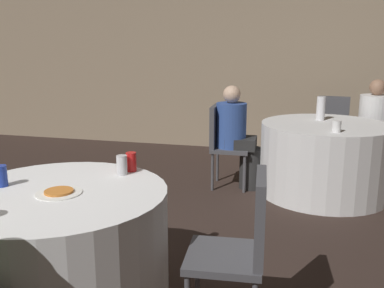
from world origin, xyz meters
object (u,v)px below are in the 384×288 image
Objects in this scene: chair_near_east at (242,240)px; table_near at (62,253)px; bottle_far at (321,108)px; table_far at (324,159)px; chair_far_west at (222,139)px; soda_can_blue at (2,176)px; person_blue_shirt at (238,137)px; soda_can_silver at (122,165)px; chair_far_north at (332,126)px; pizza_plate_near at (59,192)px; person_white_shirt at (371,128)px; chair_far_northeast at (377,131)px; soda_can_red at (131,162)px.

table_near is at bearing 90.00° from chair_near_east.
table_far is at bearing -74.99° from bottle_far.
soda_can_blue is at bearing -20.19° from chair_far_west.
person_blue_shirt is (0.65, 2.49, 0.19)m from table_near.
bottle_far is (0.48, 2.64, 0.33)m from chair_near_east.
table_far is at bearing 58.01° from soda_can_silver.
pizza_plate_near is at bearing 72.53° from chair_far_north.
person_white_shirt is (0.54, 0.73, 0.22)m from table_far.
chair_far_northeast is 3.59m from soda_can_silver.
person_white_shirt is (1.45, 0.76, 0.03)m from person_blue_shirt.
chair_far_north is (1.69, 3.57, 0.16)m from table_near.
chair_near_east is at bearing 6.20° from pizza_plate_near.
table_near is 2.54m from chair_far_west.
chair_far_west reaches higher than pizza_plate_near.
chair_near_east is 1.40m from soda_can_blue.
chair_far_west is 0.78× the size of person_white_shirt.
chair_far_north is 1.50m from person_blue_shirt.
pizza_plate_near is 2.04× the size of soda_can_red.
chair_far_northeast is at bearing 56.27° from soda_can_red.
pizza_plate_near is (-0.99, -0.11, 0.22)m from chair_near_east.
chair_far_north is 1.63m from chair_far_west.
chair_far_west is at bearing 61.84° from person_white_shirt.
person_white_shirt is at bearing 148.54° from chair_far_north.
person_blue_shirt is (-0.36, 2.41, 0.02)m from chair_near_east.
pizza_plate_near is at bearing 91.65° from chair_near_east.
table_near is at bearing -118.79° from bottle_far.
bottle_far reaches higher than chair_far_north.
chair_far_north is 7.34× the size of soda_can_blue.
person_white_shirt reaches higher than table_near.
chair_far_north is at bearing -2.24° from person_white_shirt.
person_blue_shirt is (-1.54, -0.88, 0.02)m from chair_far_northeast.
chair_far_west is (-0.53, 2.40, 0.00)m from chair_near_east.
person_white_shirt is at bearing 116.13° from person_blue_shirt.
soda_can_silver is (-0.03, -0.08, 0.00)m from soda_can_red.
table_near is at bearing -121.72° from table_far.
table_near is 2.58m from person_blue_shirt.
person_white_shirt is at bearing 52.89° from soda_can_blue.
chair_far_north is at bearing 65.30° from soda_can_silver.
chair_far_north reaches higher than soda_can_blue.
chair_far_north is 7.34× the size of soda_can_silver.
soda_can_red is at bearing -122.48° from table_far.
soda_can_red is at bearing -8.13° from chair_far_west.
soda_can_red reaches higher than pizza_plate_near.
chair_far_west reaches higher than table_near.
table_far is at bearing 58.96° from pizza_plate_near.
soda_can_blue and soda_can_red have the same top height.
chair_near_east is (1.01, 0.08, 0.16)m from table_near.
person_white_shirt is 4.56× the size of bottle_far.
table_near is 9.90× the size of soda_can_blue.
soda_can_red is at bearing -12.74° from person_blue_shirt.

